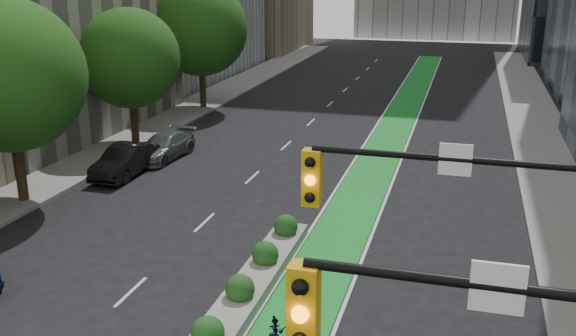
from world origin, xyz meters
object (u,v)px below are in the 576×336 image
Objects in this scene: median_planter at (251,281)px; parked_car_left_far at (164,146)px; bicycle at (277,333)px; parked_car_left_mid at (125,161)px.

parked_car_left_far is (-9.32, 12.78, 0.29)m from median_planter.
bicycle is (1.67, -2.74, 0.09)m from median_planter.
parked_car_left_mid is at bearing -94.52° from parked_car_left_far.
median_planter is 15.82m from parked_car_left_far.
parked_car_left_far is at bearing 80.98° from parked_car_left_mid.
bicycle is 0.39× the size of parked_car_left_mid.
median_planter is 13.75m from parked_car_left_mid.
parked_car_left_far is at bearing 126.09° from median_planter.
parked_car_left_mid reaches higher than parked_car_left_far.
parked_car_left_far reaches higher than median_planter.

